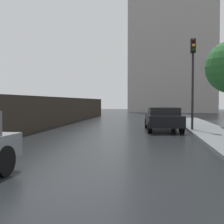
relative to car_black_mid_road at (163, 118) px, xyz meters
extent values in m
plane|color=black|center=(-2.63, -11.81, -0.71)|extent=(120.00, 120.00, 0.00)
cylinder|color=black|center=(-3.84, -10.67, -0.37)|extent=(0.26, 0.69, 0.68)
cube|color=black|center=(-0.01, 0.07, -0.09)|extent=(2.13, 4.41, 0.61)
cube|color=black|center=(0.02, -0.25, 0.42)|extent=(1.75, 2.22, 0.42)
cylinder|color=black|center=(-0.94, 1.42, -0.40)|extent=(0.27, 0.63, 0.61)
cylinder|color=black|center=(0.72, 1.54, -0.40)|extent=(0.27, 0.63, 0.61)
cylinder|color=black|center=(-0.73, -1.40, -0.40)|extent=(0.27, 0.63, 0.61)
cylinder|color=black|center=(0.93, -1.28, -0.40)|extent=(0.27, 0.63, 0.61)
cylinder|color=black|center=(1.55, -0.59, 1.49)|extent=(0.12, 0.12, 4.12)
cube|color=black|center=(1.55, -0.59, 3.93)|extent=(0.26, 0.26, 0.75)
sphere|color=#360503|center=(1.55, -0.76, 4.18)|extent=(0.17, 0.17, 0.17)
sphere|color=orange|center=(1.55, -0.76, 3.93)|extent=(0.17, 0.17, 0.17)
sphere|color=black|center=(1.55, -0.76, 3.68)|extent=(0.17, 0.17, 0.17)
cube|color=#9E9993|center=(3.01, 32.04, 16.35)|extent=(14.97, 11.55, 34.12)
camera|label=1|loc=(-0.60, -16.54, 0.93)|focal=46.06mm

